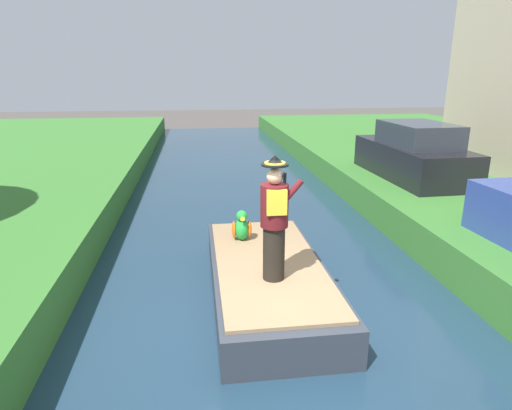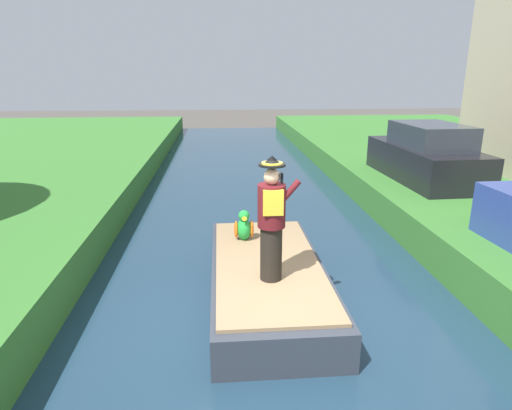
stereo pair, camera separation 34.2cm
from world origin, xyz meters
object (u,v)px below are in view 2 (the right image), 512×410
Objects in this scene: boat at (267,279)px; parrot_plush at (244,227)px; person_pirate at (272,220)px; parked_car_dark at (426,156)px.

parrot_plush reaches higher than boat.
person_pirate is at bearing -79.22° from parrot_plush.
person_pirate is at bearing -91.15° from boat.
parrot_plush is at bearing 92.58° from person_pirate.
parked_car_dark is at bearing 35.82° from parrot_plush.
boat is at bearing -135.54° from parked_car_dark.
boat is at bearing -72.23° from parrot_plush.
parrot_plush is (-0.31, 1.63, -0.68)m from person_pirate.
person_pirate is 0.46× the size of parked_car_dark.
parrot_plush is (-0.32, 1.00, 0.55)m from boat.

